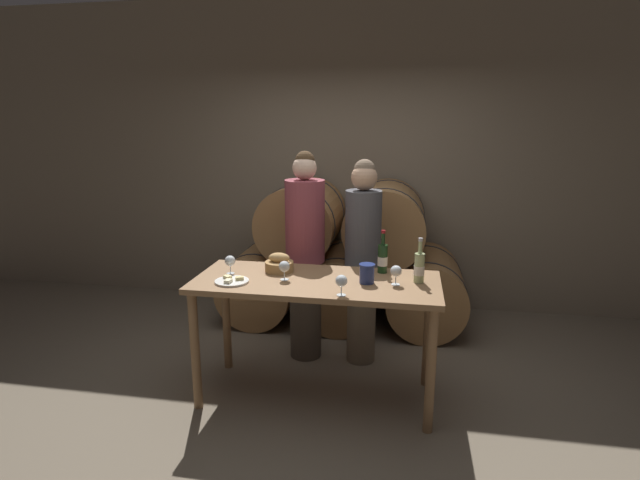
{
  "coord_description": "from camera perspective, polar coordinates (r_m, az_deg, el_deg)",
  "views": [
    {
      "loc": [
        0.61,
        -3.26,
        1.99
      ],
      "look_at": [
        0.0,
        0.14,
        1.15
      ],
      "focal_mm": 28.0,
      "sensor_mm": 36.0,
      "label": 1
    }
  ],
  "objects": [
    {
      "name": "blue_crock",
      "position": [
        3.41,
        5.39,
        -3.74
      ],
      "size": [
        0.11,
        0.11,
        0.13
      ],
      "color": "navy",
      "rests_on": "tasting_table"
    },
    {
      "name": "wine_bottle_red",
      "position": [
        3.65,
        7.17,
        -2.07
      ],
      "size": [
        0.07,
        0.07,
        0.32
      ],
      "color": "#193819",
      "rests_on": "tasting_table"
    },
    {
      "name": "stone_wall_back",
      "position": [
        5.36,
        3.65,
        9.49
      ],
      "size": [
        10.0,
        0.12,
        3.2
      ],
      "color": "gray",
      "rests_on": "ground_plane"
    },
    {
      "name": "wine_glass_center",
      "position": [
        3.16,
        2.46,
        -4.74
      ],
      "size": [
        0.08,
        0.08,
        0.14
      ],
      "color": "white",
      "rests_on": "tasting_table"
    },
    {
      "name": "person_right",
      "position": [
        4.05,
        4.89,
        -2.17
      ],
      "size": [
        0.29,
        0.29,
        1.69
      ],
      "color": "#756651",
      "rests_on": "ground_plane"
    },
    {
      "name": "wine_bottle_white",
      "position": [
        3.47,
        11.28,
        -3.08
      ],
      "size": [
        0.07,
        0.07,
        0.31
      ],
      "color": "#ADBC7F",
      "rests_on": "tasting_table"
    },
    {
      "name": "person_left",
      "position": [
        4.12,
        -1.7,
        -1.72
      ],
      "size": [
        0.32,
        0.32,
        1.75
      ],
      "color": "#4C4238",
      "rests_on": "ground_plane"
    },
    {
      "name": "barrel_stack",
      "position": [
        4.93,
        2.67,
        -2.32
      ],
      "size": [
        2.37,
        0.97,
        1.41
      ],
      "color": "#9E7042",
      "rests_on": "ground_plane"
    },
    {
      "name": "cheese_plate",
      "position": [
        3.48,
        -10.04,
        -4.62
      ],
      "size": [
        0.23,
        0.23,
        0.04
      ],
      "color": "white",
      "rests_on": "tasting_table"
    },
    {
      "name": "ground_plane",
      "position": [
        3.87,
        -0.4,
        -17.29
      ],
      "size": [
        10.0,
        10.0,
        0.0
      ],
      "primitive_type": "plane",
      "color": "#726654"
    },
    {
      "name": "wine_glass_right",
      "position": [
        3.4,
        8.68,
        -3.57
      ],
      "size": [
        0.08,
        0.08,
        0.14
      ],
      "color": "white",
      "rests_on": "tasting_table"
    },
    {
      "name": "wine_glass_far_left",
      "position": [
        3.65,
        -10.25,
        -2.4
      ],
      "size": [
        0.08,
        0.08,
        0.14
      ],
      "color": "white",
      "rests_on": "tasting_table"
    },
    {
      "name": "wine_glass_left",
      "position": [
        3.47,
        -4.11,
        -3.08
      ],
      "size": [
        0.08,
        0.08,
        0.14
      ],
      "color": "white",
      "rests_on": "tasting_table"
    },
    {
      "name": "tasting_table",
      "position": [
        3.53,
        -0.42,
        -6.39
      ],
      "size": [
        1.71,
        0.72,
        0.9
      ],
      "color": "olive",
      "rests_on": "ground_plane"
    },
    {
      "name": "bread_basket",
      "position": [
        3.67,
        -4.68,
        -2.78
      ],
      "size": [
        0.21,
        0.21,
        0.14
      ],
      "color": "#A87F4C",
      "rests_on": "tasting_table"
    }
  ]
}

